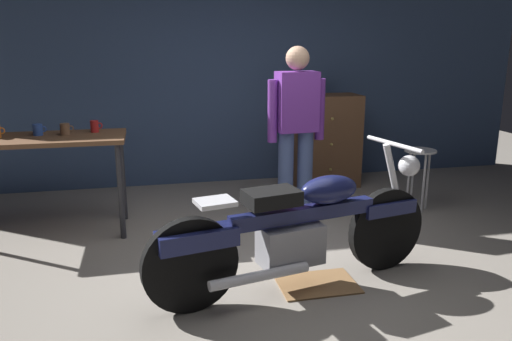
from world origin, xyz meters
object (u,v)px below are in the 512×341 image
at_px(person_standing, 296,127).
at_px(shop_stool, 419,163).
at_px(mug_brown_stoneware, 65,129).
at_px(motorcycle, 299,228).
at_px(wooden_dresser, 325,141).
at_px(mug_red_diner, 95,126).
at_px(mug_blue_enamel, 38,130).

relative_size(person_standing, shop_stool, 2.61).
relative_size(person_standing, mug_brown_stoneware, 14.28).
bearing_deg(mug_brown_stoneware, motorcycle, -42.01).
distance_m(motorcycle, mug_brown_stoneware, 2.35).
xyz_separation_m(shop_stool, mug_brown_stoneware, (-3.42, 0.16, 0.45)).
relative_size(wooden_dresser, mug_red_diner, 10.10).
distance_m(motorcycle, person_standing, 1.51).
bearing_deg(mug_red_diner, motorcycle, -48.02).
relative_size(motorcycle, mug_brown_stoneware, 18.45).
bearing_deg(mug_red_diner, shop_stool, -4.52).
bearing_deg(wooden_dresser, mug_blue_enamel, -163.30).
bearing_deg(mug_red_diner, mug_brown_stoneware, -160.12).
height_order(motorcycle, shop_stool, motorcycle).
xyz_separation_m(wooden_dresser, mug_brown_stoneware, (-2.79, -0.93, 0.40)).
height_order(wooden_dresser, mug_blue_enamel, wooden_dresser).
height_order(mug_brown_stoneware, mug_blue_enamel, mug_brown_stoneware).
bearing_deg(person_standing, mug_blue_enamel, -9.14).
bearing_deg(motorcycle, shop_stool, 26.92).
xyz_separation_m(person_standing, mug_blue_enamel, (-2.33, 0.18, 0.03)).
distance_m(person_standing, wooden_dresser, 1.35).
bearing_deg(mug_red_diner, wooden_dresser, 18.35).
distance_m(shop_stool, mug_blue_enamel, 3.69).
xyz_separation_m(motorcycle, person_standing, (0.39, 1.38, 0.48)).
bearing_deg(mug_blue_enamel, mug_red_diner, 7.48).
height_order(wooden_dresser, mug_brown_stoneware, wooden_dresser).
xyz_separation_m(person_standing, mug_red_diner, (-1.85, 0.25, 0.03)).
height_order(motorcycle, mug_red_diner, mug_red_diner).
bearing_deg(mug_blue_enamel, motorcycle, -38.86).
height_order(wooden_dresser, mug_red_diner, wooden_dresser).
relative_size(mug_red_diner, mug_brown_stoneware, 0.93).
xyz_separation_m(shop_stool, mug_blue_enamel, (-3.65, 0.19, 0.45)).
height_order(shop_stool, mug_brown_stoneware, mug_brown_stoneware).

